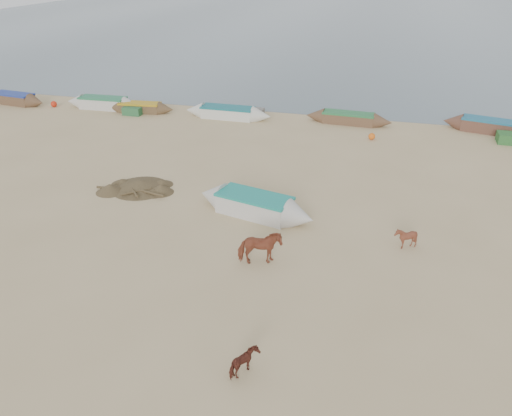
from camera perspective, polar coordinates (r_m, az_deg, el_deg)
The scene contains 9 objects.
ground at distance 19.25m, azimuth -3.12°, elevation -7.92°, with size 140.00×140.00×0.00m, color tan.
sea at distance 97.68m, azimuth 12.75°, elevation 20.07°, with size 160.00×160.00×0.00m, color slate.
cow_adult at distance 19.63m, azimuth 0.43°, elevation -4.59°, with size 0.78×1.71×1.44m, color brown.
calf_front at distance 21.68m, azimuth 16.74°, elevation -3.27°, with size 0.79×0.88×0.97m, color brown.
calf_right at distance 15.17m, azimuth -1.26°, elevation -17.33°, with size 0.84×0.72×0.85m, color #59271C.
near_canoe at distance 23.41m, azimuth -0.19°, elevation 0.36°, with size 5.98×1.48×1.00m, color beige, non-canonical shape.
debris_pile at distance 26.88m, azimuth -13.10°, elevation 2.66°, with size 3.07×3.07×0.44m, color brown.
waterline_canoes at distance 37.29m, azimuth 4.29°, elevation 10.54°, with size 54.66×4.82×0.93m.
beach_clutter at distance 36.14m, azimuth 12.97°, elevation 9.17°, with size 43.70×3.86×0.64m.
Camera 1 is at (5.09, -14.92, 11.06)m, focal length 35.00 mm.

